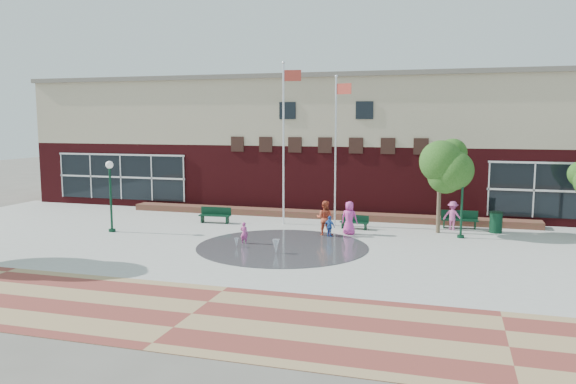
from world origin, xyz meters
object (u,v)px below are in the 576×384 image
(flagpole_right, at_px, (336,143))
(flagpole_left, at_px, (284,135))
(child_splash, at_px, (244,233))
(trash_can, at_px, (496,222))
(bench_left, at_px, (215,218))

(flagpole_right, bearing_deg, flagpole_left, -155.32)
(flagpole_left, height_order, flagpole_right, flagpole_left)
(flagpole_right, relative_size, child_splash, 7.79)
(flagpole_left, xyz_separation_m, trash_can, (11.94, 0.69, -4.73))
(child_splash, bearing_deg, bench_left, -48.19)
(flagpole_right, height_order, trash_can, flagpole_right)
(flagpole_left, bearing_deg, bench_left, -175.91)
(flagpole_right, bearing_deg, trash_can, 21.85)
(flagpole_right, xyz_separation_m, bench_left, (-7.16, -1.17, -4.58))
(flagpole_left, bearing_deg, child_splash, -101.63)
(flagpole_left, height_order, bench_left, flagpole_left)
(flagpole_left, bearing_deg, flagpole_right, -2.53)
(flagpole_left, height_order, child_splash, flagpole_left)
(flagpole_right, relative_size, bench_left, 4.52)
(child_splash, bearing_deg, flagpole_left, -89.01)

